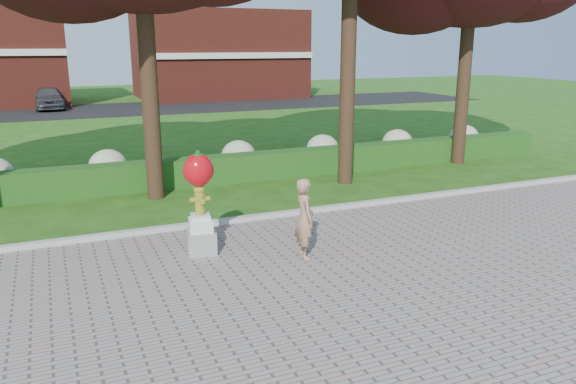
# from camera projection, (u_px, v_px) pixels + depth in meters

# --- Properties ---
(ground) EXTENTS (100.00, 100.00, 0.00)m
(ground) POSITION_uv_depth(u_px,v_px,m) (322.00, 265.00, 10.54)
(ground) COLOR #254912
(ground) RESTS_ON ground
(walkway) EXTENTS (40.00, 14.00, 0.04)m
(walkway) POSITION_uv_depth(u_px,v_px,m) (466.00, 376.00, 6.98)
(walkway) COLOR gray
(walkway) RESTS_ON ground
(curb) EXTENTS (40.00, 0.18, 0.15)m
(curb) POSITION_uv_depth(u_px,v_px,m) (265.00, 217.00, 13.19)
(curb) COLOR #ADADA5
(curb) RESTS_ON ground
(lawn_hedge) EXTENTS (24.00, 0.70, 0.80)m
(lawn_hedge) POSITION_uv_depth(u_px,v_px,m) (217.00, 169.00, 16.66)
(lawn_hedge) COLOR #244D16
(lawn_hedge) RESTS_ON ground
(hydrangea_row) EXTENTS (20.10, 1.10, 0.99)m
(hydrangea_row) POSITION_uv_depth(u_px,v_px,m) (226.00, 157.00, 17.73)
(hydrangea_row) COLOR #B1B288
(hydrangea_row) RESTS_ON ground
(street) EXTENTS (50.00, 8.00, 0.02)m
(street) POSITION_uv_depth(u_px,v_px,m) (124.00, 109.00, 35.43)
(street) COLOR black
(street) RESTS_ON ground
(building_right) EXTENTS (12.00, 8.00, 6.40)m
(building_right) POSITION_uv_depth(u_px,v_px,m) (218.00, 55.00, 42.98)
(building_right) COLOR maroon
(building_right) RESTS_ON ground
(hydrant_sculpture) EXTENTS (0.63, 0.63, 2.04)m
(hydrant_sculpture) POSITION_uv_depth(u_px,v_px,m) (200.00, 200.00, 10.77)
(hydrant_sculpture) COLOR gray
(hydrant_sculpture) RESTS_ON walkway
(woman) EXTENTS (0.43, 0.60, 1.56)m
(woman) POSITION_uv_depth(u_px,v_px,m) (305.00, 218.00, 10.61)
(woman) COLOR #A27A5C
(woman) RESTS_ON walkway
(parked_car) EXTENTS (1.82, 4.27, 1.44)m
(parked_car) POSITION_uv_depth(u_px,v_px,m) (49.00, 98.00, 35.15)
(parked_car) COLOR #44464C
(parked_car) RESTS_ON street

